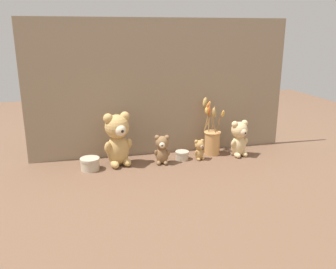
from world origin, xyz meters
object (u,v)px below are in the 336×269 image
teddy_bear_large (118,138)px  teddy_bear_medium (239,138)px  decorative_tin_short (182,155)px  teddy_bear_small (162,149)px  flower_vase (212,138)px  decorative_tin_tall (90,164)px  teddy_bear_tiny (199,149)px

teddy_bear_large → teddy_bear_medium: bearing=-1.7°
teddy_bear_large → decorative_tin_short: (0.34, 0.00, -0.12)m
teddy_bear_small → decorative_tin_short: bearing=17.1°
teddy_bear_small → flower_vase: flower_vase is taller
flower_vase → teddy_bear_large: bearing=-175.0°
flower_vase → decorative_tin_short: (-0.19, -0.04, -0.07)m
teddy_bear_medium → flower_vase: 0.15m
teddy_bear_medium → teddy_bear_large: bearing=178.3°
teddy_bear_large → decorative_tin_tall: teddy_bear_large is taller
decorative_tin_short → decorative_tin_tall: bearing=-176.1°
decorative_tin_short → teddy_bear_tiny: bearing=-16.3°
teddy_bear_tiny → decorative_tin_short: 0.10m
teddy_bear_large → decorative_tin_short: 0.37m
teddy_bear_large → teddy_bear_tiny: bearing=-3.1°
teddy_bear_medium → teddy_bear_tiny: (-0.23, -0.00, -0.05)m
teddy_bear_medium → decorative_tin_tall: (-0.81, -0.01, -0.07)m
teddy_bear_large → decorative_tin_short: teddy_bear_large is taller
teddy_bear_medium → flower_vase: (-0.13, 0.07, -0.01)m
teddy_bear_large → teddy_bear_medium: teddy_bear_large is taller
teddy_bear_small → decorative_tin_short: (0.12, 0.04, -0.06)m
teddy_bear_large → decorative_tin_short: bearing=0.5°
teddy_bear_large → teddy_bear_tiny: (0.43, -0.02, -0.09)m
teddy_bear_large → teddy_bear_tiny: size_ratio=2.45×
teddy_bear_tiny → decorative_tin_short: bearing=163.7°
teddy_bear_large → decorative_tin_tall: (-0.15, -0.03, -0.11)m
decorative_tin_short → teddy_bear_large: bearing=-179.5°
teddy_bear_medium → teddy_bear_tiny: 0.24m
decorative_tin_short → teddy_bear_medium: bearing=-4.1°
teddy_bear_large → decorative_tin_tall: 0.19m
flower_vase → decorative_tin_tall: (-0.68, -0.08, -0.06)m
teddy_bear_large → teddy_bear_small: (0.22, -0.03, -0.06)m
teddy_bear_tiny → decorative_tin_tall: size_ratio=1.17×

